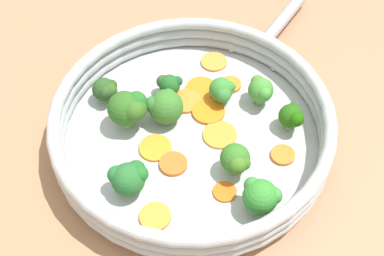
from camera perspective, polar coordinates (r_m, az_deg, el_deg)
ground_plane at (r=0.74m, az=0.00°, el=-1.45°), size 4.00×4.00×0.00m
skillet at (r=0.73m, az=0.00°, el=-1.10°), size 0.36×0.36×0.02m
skillet_rim_wall at (r=0.70m, az=0.00°, el=0.53°), size 0.37×0.37×0.05m
skillet_handle at (r=0.88m, az=9.48°, el=11.15°), size 0.14×0.13×0.02m
skillet_rivet_left at (r=0.81m, az=8.71°, el=6.32°), size 0.01×0.01×0.01m
skillet_rivet_right at (r=0.83m, az=4.23°, el=8.32°), size 0.01×0.01×0.01m
carrot_slice_0 at (r=0.72m, az=2.98°, el=-0.73°), size 0.06×0.06×0.00m
carrot_slice_1 at (r=0.69m, az=-2.00°, el=-3.84°), size 0.05×0.05×0.01m
carrot_slice_2 at (r=0.75m, az=1.77°, el=1.79°), size 0.07×0.07×0.00m
carrot_slice_3 at (r=0.76m, az=-0.67°, el=2.88°), size 0.06×0.06×0.00m
carrot_slice_4 at (r=0.67m, az=3.51°, el=-6.81°), size 0.04×0.04×0.00m
carrot_slice_5 at (r=0.71m, az=9.66°, el=-2.86°), size 0.04×0.04×0.01m
carrot_slice_6 at (r=0.78m, az=4.15°, el=4.64°), size 0.04×0.04×0.01m
carrot_slice_7 at (r=0.65m, az=-3.94°, el=-9.42°), size 0.05×0.05×0.00m
carrot_slice_8 at (r=0.71m, az=-3.93°, el=-2.13°), size 0.05×0.05×0.00m
carrot_slice_9 at (r=0.78m, az=0.99°, el=4.23°), size 0.06×0.06×0.00m
carrot_slice_10 at (r=0.81m, az=2.35°, el=7.07°), size 0.05×0.05×0.00m
broccoli_floret_0 at (r=0.72m, az=-2.92°, el=2.37°), size 0.05×0.05×0.05m
broccoli_floret_1 at (r=0.75m, az=7.34°, el=4.04°), size 0.04×0.04×0.04m
broccoli_floret_2 at (r=0.66m, az=-6.74°, el=-5.26°), size 0.05×0.04×0.05m
broccoli_floret_3 at (r=0.75m, az=3.24°, el=4.02°), size 0.04×0.04×0.04m
broccoli_floret_4 at (r=0.72m, az=10.59°, el=1.24°), size 0.03×0.04×0.04m
broccoli_floret_5 at (r=0.76m, az=-2.47°, el=4.65°), size 0.04×0.03×0.04m
broccoli_floret_6 at (r=0.71m, az=-6.73°, el=2.11°), size 0.05×0.05×0.06m
broccoli_floret_7 at (r=0.76m, az=-9.19°, el=4.04°), size 0.04×0.04×0.04m
broccoli_floret_8 at (r=0.64m, az=7.37°, el=-7.20°), size 0.05×0.05×0.05m
broccoli_floret_9 at (r=0.67m, az=4.69°, el=-3.48°), size 0.04×0.04×0.05m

